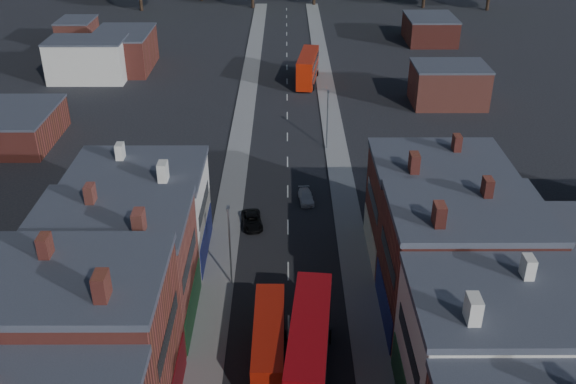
{
  "coord_description": "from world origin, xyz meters",
  "views": [
    {
      "loc": [
        -0.19,
        -17.88,
        35.3
      ],
      "look_at": [
        0.0,
        38.3,
        5.13
      ],
      "focal_mm": 40.0,
      "sensor_mm": 36.0,
      "label": 1
    }
  ],
  "objects_px": {
    "car_3": "(306,197)",
    "bus_0": "(269,345)",
    "bus_1": "(309,347)",
    "car_2": "(252,220)",
    "bus_2": "(308,67)"
  },
  "relations": [
    {
      "from": "bus_2",
      "to": "car_2",
      "type": "relative_size",
      "value": 2.7
    },
    {
      "from": "car_2",
      "to": "car_3",
      "type": "distance_m",
      "value": 7.89
    },
    {
      "from": "car_2",
      "to": "car_3",
      "type": "height_order",
      "value": "car_2"
    },
    {
      "from": "car_3",
      "to": "bus_0",
      "type": "bearing_deg",
      "value": -103.89
    },
    {
      "from": "bus_0",
      "to": "car_3",
      "type": "relative_size",
      "value": 2.64
    },
    {
      "from": "car_2",
      "to": "bus_0",
      "type": "bearing_deg",
      "value": -91.63
    },
    {
      "from": "car_2",
      "to": "car_3",
      "type": "bearing_deg",
      "value": 34.26
    },
    {
      "from": "bus_1",
      "to": "car_3",
      "type": "bearing_deg",
      "value": 94.66
    },
    {
      "from": "car_2",
      "to": "car_3",
      "type": "xyz_separation_m",
      "value": [
        5.85,
        5.28,
        -0.06
      ]
    },
    {
      "from": "bus_2",
      "to": "bus_1",
      "type": "bearing_deg",
      "value": -83.92
    },
    {
      "from": "bus_1",
      "to": "bus_2",
      "type": "xyz_separation_m",
      "value": [
        2.0,
        68.83,
        -0.11
      ]
    },
    {
      "from": "bus_1",
      "to": "car_2",
      "type": "bearing_deg",
      "value": 109.39
    },
    {
      "from": "car_2",
      "to": "car_3",
      "type": "relative_size",
      "value": 1.16
    },
    {
      "from": "bus_2",
      "to": "bus_0",
      "type": "bearing_deg",
      "value": -86.46
    },
    {
      "from": "bus_0",
      "to": "bus_2",
      "type": "distance_m",
      "value": 68.23
    }
  ]
}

